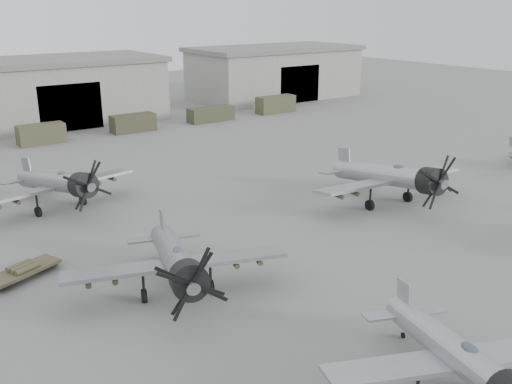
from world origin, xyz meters
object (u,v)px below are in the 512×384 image
aircraft_near_1 (460,358)px  aircraft_far_0 (59,183)px  aircraft_mid_2 (392,177)px  aircraft_mid_1 (177,261)px

aircraft_near_1 → aircraft_far_0: 32.80m
aircraft_near_1 → aircraft_mid_2: aircraft_mid_2 is taller
aircraft_mid_1 → aircraft_mid_2: 21.52m
aircraft_near_1 → aircraft_mid_1: (-5.17, 14.34, 0.22)m
aircraft_near_1 → aircraft_mid_1: aircraft_mid_1 is taller
aircraft_mid_1 → aircraft_far_0: aircraft_far_0 is taller
aircraft_mid_1 → aircraft_mid_2: aircraft_mid_2 is taller
aircraft_near_1 → aircraft_far_0: size_ratio=0.86×
aircraft_mid_1 → aircraft_mid_2: (21.23, 3.51, 0.21)m
aircraft_mid_1 → aircraft_mid_2: size_ratio=0.91×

